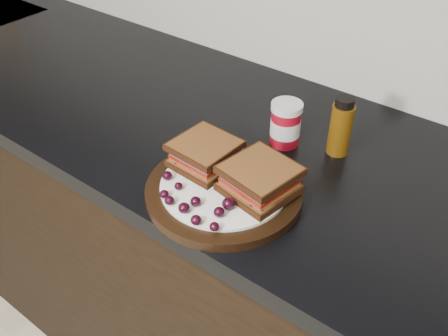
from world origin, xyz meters
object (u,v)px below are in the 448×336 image
Objects in this scene: plate at (224,191)px; oil_bottle at (341,126)px; condiment_jar at (285,124)px; sandwich_left at (205,154)px.

oil_bottle is at bearing 67.48° from plate.
plate is at bearing -89.89° from condiment_jar.
plate is 0.21m from condiment_jar.
plate is at bearing -18.25° from sandwich_left.
sandwich_left is at bearing -109.29° from condiment_jar.
oil_bottle is (0.16, 0.22, 0.01)m from sandwich_left.
sandwich_left is 0.88× the size of oil_bottle.
oil_bottle is at bearing 20.82° from condiment_jar.
condiment_jar is at bearing 90.11° from plate.
sandwich_left is at bearing 158.32° from plate.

